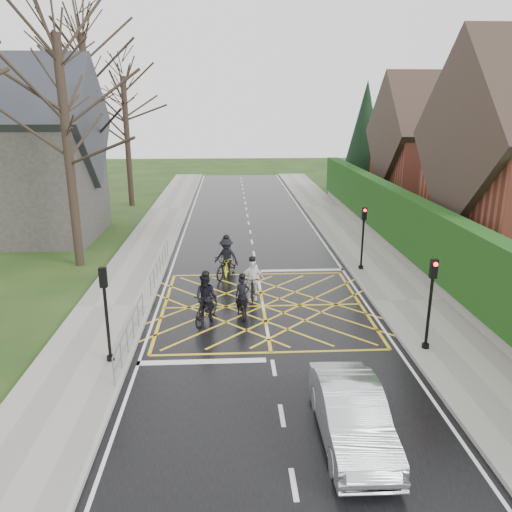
{
  "coord_description": "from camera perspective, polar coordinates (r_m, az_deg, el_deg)",
  "views": [
    {
      "loc": [
        -1.28,
        -18.78,
        7.81
      ],
      "look_at": [
        -0.14,
        2.78,
        1.3
      ],
      "focal_mm": 35.0,
      "sensor_mm": 36.0,
      "label": 1
    }
  ],
  "objects": [
    {
      "name": "conifer",
      "position": [
        46.45,
        12.3,
        12.93
      ],
      "size": [
        4.6,
        4.6,
        10.0
      ],
      "color": "black",
      "rests_on": "ground"
    },
    {
      "name": "car",
      "position": [
        12.78,
        10.88,
        -17.39
      ],
      "size": [
        1.49,
        4.23,
        1.39
      ],
      "primitive_type": "imported",
      "rotation": [
        0.0,
        0.0,
        -0.0
      ],
      "color": "silver",
      "rests_on": "ground"
    },
    {
      "name": "railing_north",
      "position": [
        24.08,
        -10.94,
        -0.5
      ],
      "size": [
        0.05,
        6.04,
        1.03
      ],
      "color": "slate",
      "rests_on": "ground"
    },
    {
      "name": "cyclist_back",
      "position": [
        18.82,
        -5.7,
        -5.31
      ],
      "size": [
        1.25,
        2.08,
        2.01
      ],
      "rotation": [
        0.0,
        0.0,
        -0.37
      ],
      "color": "black",
      "rests_on": "ground"
    },
    {
      "name": "cyclist_front",
      "position": [
        20.78,
        -0.43,
        -3.22
      ],
      "size": [
        1.05,
        1.93,
        1.91
      ],
      "rotation": [
        0.0,
        0.0,
        -0.06
      ],
      "color": "black",
      "rests_on": "ground"
    },
    {
      "name": "stone_wall",
      "position": [
        27.41,
        16.33,
        0.29
      ],
      "size": [
        0.5,
        38.0,
        0.7
      ],
      "primitive_type": "cube",
      "color": "slate",
      "rests_on": "ground"
    },
    {
      "name": "sidewalk_left",
      "position": [
        20.85,
        -15.97,
        -5.68
      ],
      "size": [
        3.0,
        80.0,
        0.15
      ],
      "primitive_type": "cube",
      "color": "gray",
      "rests_on": "ground"
    },
    {
      "name": "traffic_light_se",
      "position": [
        17.06,
        19.25,
        -5.34
      ],
      "size": [
        0.24,
        0.31,
        3.21
      ],
      "rotation": [
        0.0,
        0.0,
        3.14
      ],
      "color": "black",
      "rests_on": "ground"
    },
    {
      "name": "railing_south",
      "position": [
        17.16,
        -14.23,
        -7.96
      ],
      "size": [
        0.05,
        5.04,
        1.03
      ],
      "color": "slate",
      "rests_on": "ground"
    },
    {
      "name": "cyclist_lead",
      "position": [
        24.11,
        -3.25,
        -0.7
      ],
      "size": [
        0.81,
        1.78,
        1.68
      ],
      "rotation": [
        0.0,
        0.0,
        -0.13
      ],
      "color": "yellow",
      "rests_on": "ground"
    },
    {
      "name": "road",
      "position": [
        20.38,
        0.8,
        -5.74
      ],
      "size": [
        9.0,
        80.0,
        0.01
      ],
      "primitive_type": "cube",
      "color": "black",
      "rests_on": "ground"
    },
    {
      "name": "ground",
      "position": [
        20.38,
        0.8,
        -5.75
      ],
      "size": [
        120.0,
        120.0,
        0.0
      ],
      "primitive_type": "plane",
      "color": "black",
      "rests_on": "ground"
    },
    {
      "name": "hedge",
      "position": [
        26.99,
        16.63,
        3.86
      ],
      "size": [
        0.9,
        38.0,
        2.8
      ],
      "primitive_type": "cube",
      "color": "#15390F",
      "rests_on": "stone_wall"
    },
    {
      "name": "cyclist_rear",
      "position": [
        19.35,
        -1.56,
        -5.27
      ],
      "size": [
        0.71,
        1.78,
        1.7
      ],
      "rotation": [
        0.0,
        0.0,
        0.06
      ],
      "color": "black",
      "rests_on": "ground"
    },
    {
      "name": "tree_mid",
      "position": [
        33.93,
        -18.8,
        17.32
      ],
      "size": [
        10.08,
        10.08,
        12.48
      ],
      "color": "black",
      "rests_on": "ground"
    },
    {
      "name": "traffic_light_ne",
      "position": [
        24.63,
        12.09,
        1.94
      ],
      "size": [
        0.24,
        0.31,
        3.21
      ],
      "rotation": [
        0.0,
        0.0,
        3.14
      ],
      "color": "black",
      "rests_on": "ground"
    },
    {
      "name": "tree_near",
      "position": [
        25.96,
        -21.19,
        15.93
      ],
      "size": [
        9.24,
        9.24,
        11.44
      ],
      "color": "black",
      "rests_on": "ground"
    },
    {
      "name": "traffic_light_sw",
      "position": [
        16.02,
        -16.7,
        -6.55
      ],
      "size": [
        0.24,
        0.31,
        3.21
      ],
      "color": "black",
      "rests_on": "ground"
    },
    {
      "name": "tree_far",
      "position": [
        41.57,
        -14.69,
        15.4
      ],
      "size": [
        8.4,
        8.4,
        10.4
      ],
      "color": "black",
      "rests_on": "ground"
    },
    {
      "name": "cyclist_mid",
      "position": [
        23.69,
        -3.39,
        -0.6
      ],
      "size": [
        1.53,
        2.22,
        2.04
      ],
      "rotation": [
        0.0,
        0.0,
        -0.42
      ],
      "color": "black",
      "rests_on": "ground"
    },
    {
      "name": "church",
      "position": [
        33.26,
        -25.07,
        10.27
      ],
      "size": [
        8.8,
        7.8,
        11.0
      ],
      "color": "#2D2B28",
      "rests_on": "ground"
    },
    {
      "name": "sidewalk_right",
      "position": [
        21.58,
        16.97,
        -5.0
      ],
      "size": [
        3.0,
        80.0,
        0.15
      ],
      "primitive_type": "cube",
      "color": "gray",
      "rests_on": "ground"
    },
    {
      "name": "house_far",
      "position": [
        40.27,
        20.83,
        10.8
      ],
      "size": [
        9.8,
        8.8,
        10.3
      ],
      "color": "brown",
      "rests_on": "ground"
    }
  ]
}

